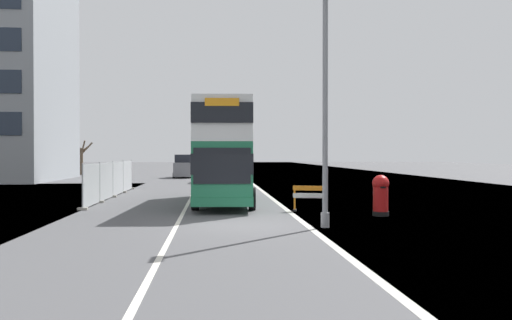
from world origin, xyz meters
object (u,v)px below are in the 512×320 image
object	(u,v)px
double_decker_bus	(226,151)
lamppost_foreground	(325,115)
car_oncoming_near	(215,170)
car_receding_mid	(183,167)
red_pillar_postbox	(381,193)
roadworks_barrier	(309,196)

from	to	relation	value
double_decker_bus	lamppost_foreground	xyz separation A→B (m)	(3.13, -8.93, 1.17)
car_oncoming_near	car_receding_mid	size ratio (longest dim) A/B	0.98
lamppost_foreground	car_receding_mid	distance (m)	38.29
car_receding_mid	red_pillar_postbox	bearing A→B (deg)	-74.03
double_decker_bus	red_pillar_postbox	distance (m)	8.58
lamppost_foreground	double_decker_bus	bearing A→B (deg)	109.33
lamppost_foreground	roadworks_barrier	size ratio (longest dim) A/B	5.42
roadworks_barrier	car_oncoming_near	bearing A→B (deg)	99.67
roadworks_barrier	double_decker_bus	bearing A→B (deg)	130.91
lamppost_foreground	roadworks_barrier	distance (m)	5.80
roadworks_barrier	car_receding_mid	distance (m)	33.48
lamppost_foreground	red_pillar_postbox	bearing A→B (deg)	46.70
lamppost_foreground	car_receding_mid	size ratio (longest dim) A/B	1.74
lamppost_foreground	red_pillar_postbox	world-z (taller)	lamppost_foreground
double_decker_bus	car_receding_mid	bearing A→B (deg)	97.57
car_receding_mid	car_oncoming_near	bearing A→B (deg)	-70.38
red_pillar_postbox	roadworks_barrier	bearing A→B (deg)	145.06
lamppost_foreground	car_receding_mid	bearing A→B (deg)	100.47
car_oncoming_near	car_receding_mid	world-z (taller)	car_receding_mid
red_pillar_postbox	car_oncoming_near	xyz separation A→B (m)	(-6.53, 25.10, 0.18)
red_pillar_postbox	car_receding_mid	bearing A→B (deg)	105.97
red_pillar_postbox	car_oncoming_near	distance (m)	25.93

